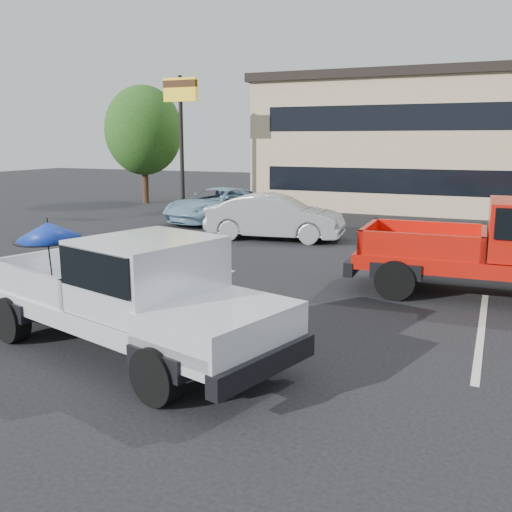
# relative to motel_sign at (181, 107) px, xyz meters

# --- Properties ---
(ground) EXTENTS (90.00, 90.00, 0.00)m
(ground) POSITION_rel_motel_sign_xyz_m (10.00, -14.00, -4.65)
(ground) COLOR black
(ground) RESTS_ON ground
(stripe_left) EXTENTS (0.12, 5.00, 0.01)m
(stripe_left) POSITION_rel_motel_sign_xyz_m (7.00, -12.00, -4.65)
(stripe_left) COLOR silver
(stripe_left) RESTS_ON ground
(stripe_right) EXTENTS (0.12, 5.00, 0.01)m
(stripe_right) POSITION_rel_motel_sign_xyz_m (13.00, -12.00, -4.65)
(stripe_right) COLOR silver
(stripe_right) RESTS_ON ground
(motel_building) EXTENTS (20.40, 8.40, 6.30)m
(motel_building) POSITION_rel_motel_sign_xyz_m (12.00, 6.99, -1.45)
(motel_building) COLOR tan
(motel_building) RESTS_ON ground
(motel_sign) EXTENTS (1.60, 0.22, 6.00)m
(motel_sign) POSITION_rel_motel_sign_xyz_m (0.00, 0.00, 0.00)
(motel_sign) COLOR black
(motel_sign) RESTS_ON ground
(tree_left) EXTENTS (3.96, 3.96, 6.02)m
(tree_left) POSITION_rel_motel_sign_xyz_m (-4.00, 3.00, -0.92)
(tree_left) COLOR #332114
(tree_left) RESTS_ON ground
(silver_pickup) EXTENTS (6.01, 3.47, 2.06)m
(silver_pickup) POSITION_rel_motel_sign_xyz_m (8.20, -15.35, -3.60)
(silver_pickup) COLOR black
(silver_pickup) RESTS_ON ground
(silver_sedan) EXTENTS (4.70, 2.12, 1.50)m
(silver_sedan) POSITION_rel_motel_sign_xyz_m (6.28, -4.72, -3.90)
(silver_sedan) COLOR #9EA1A5
(silver_sedan) RESTS_ON ground
(blue_suv) EXTENTS (3.35, 5.29, 1.36)m
(blue_suv) POSITION_rel_motel_sign_xyz_m (2.62, -1.73, -3.97)
(blue_suv) COLOR #80A5C0
(blue_suv) RESTS_ON ground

